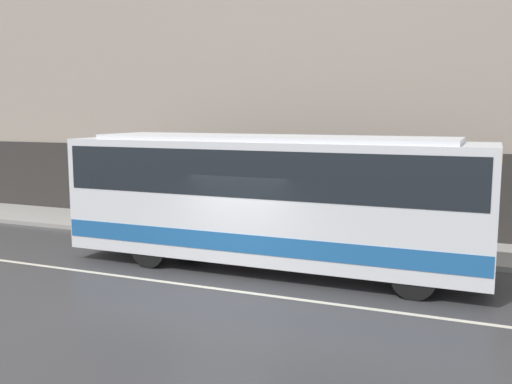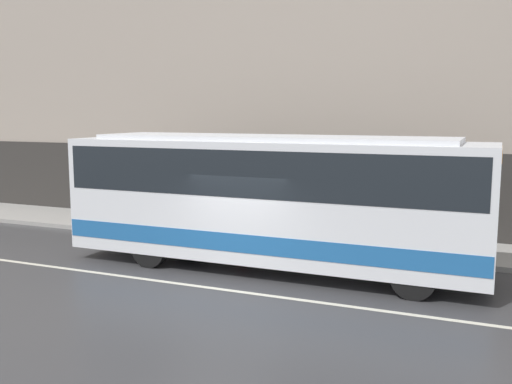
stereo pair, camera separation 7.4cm
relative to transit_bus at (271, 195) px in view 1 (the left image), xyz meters
name	(u,v)px [view 1 (the left image)]	position (x,y,z in m)	size (l,w,h in m)	color
ground_plane	(222,290)	(-0.36, -2.09, -1.93)	(60.00, 60.00, 0.00)	#38383A
sidewalk	(299,238)	(-0.36, 3.34, -1.85)	(60.00, 2.87, 0.14)	gray
building_facade	(316,29)	(-0.36, 4.92, 4.75)	(60.00, 0.35, 13.79)	gray
lane_stripe	(222,289)	(-0.36, -2.09, -1.92)	(54.00, 0.14, 0.01)	beige
transit_bus	(271,195)	(0.00, 0.00, 0.00)	(10.69, 2.52, 3.42)	silver
pedestrian_waiting	(240,206)	(-2.68, 4.06, -1.06)	(0.36, 0.36, 1.57)	maroon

